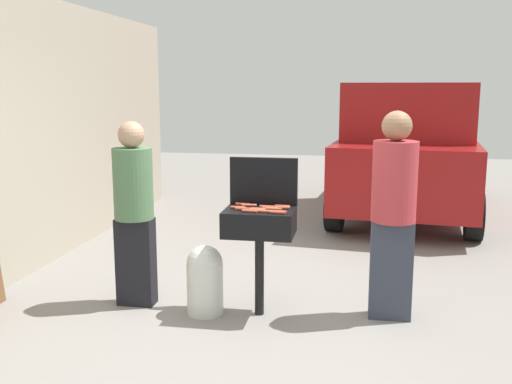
# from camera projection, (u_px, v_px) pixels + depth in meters

# --- Properties ---
(ground_plane) EXTENTS (24.00, 24.00, 0.00)m
(ground_plane) POSITION_uv_depth(u_px,v_px,m) (268.00, 317.00, 5.11)
(ground_plane) COLOR gray
(house_wall_side) EXTENTS (0.24, 8.00, 2.94)m
(house_wall_side) POSITION_uv_depth(u_px,v_px,m) (25.00, 134.00, 6.29)
(house_wall_side) COLOR #B2A893
(house_wall_side) RESTS_ON ground
(bbq_grill) EXTENTS (0.60, 0.44, 0.94)m
(bbq_grill) POSITION_uv_depth(u_px,v_px,m) (259.00, 226.00, 5.03)
(bbq_grill) COLOR black
(bbq_grill) RESTS_ON ground
(grill_lid_open) EXTENTS (0.60, 0.05, 0.42)m
(grill_lid_open) POSITION_uv_depth(u_px,v_px,m) (264.00, 181.00, 5.18)
(grill_lid_open) COLOR black
(grill_lid_open) RESTS_ON bbq_grill
(hot_dog_0) EXTENTS (0.13, 0.04, 0.03)m
(hot_dog_0) POSITION_uv_depth(u_px,v_px,m) (282.00, 208.00, 5.02)
(hot_dog_0) COLOR #C6593D
(hot_dog_0) RESTS_ON bbq_grill
(hot_dog_1) EXTENTS (0.13, 0.03, 0.03)m
(hot_dog_1) POSITION_uv_depth(u_px,v_px,m) (258.00, 209.00, 4.96)
(hot_dog_1) COLOR #B74C33
(hot_dog_1) RESTS_ON bbq_grill
(hot_dog_2) EXTENTS (0.13, 0.03, 0.03)m
(hot_dog_2) POSITION_uv_depth(u_px,v_px,m) (270.00, 208.00, 5.00)
(hot_dog_2) COLOR #B74C33
(hot_dog_2) RESTS_ON bbq_grill
(hot_dog_3) EXTENTS (0.13, 0.04, 0.03)m
(hot_dog_3) POSITION_uv_depth(u_px,v_px,m) (250.00, 211.00, 4.89)
(hot_dog_3) COLOR #C6593D
(hot_dog_3) RESTS_ON bbq_grill
(hot_dog_4) EXTENTS (0.13, 0.03, 0.03)m
(hot_dog_4) POSITION_uv_depth(u_px,v_px,m) (279.00, 212.00, 4.86)
(hot_dog_4) COLOR #AD4228
(hot_dog_4) RESTS_ON bbq_grill
(hot_dog_5) EXTENTS (0.13, 0.04, 0.03)m
(hot_dog_5) POSITION_uv_depth(u_px,v_px,m) (277.00, 212.00, 4.83)
(hot_dog_5) COLOR #B74C33
(hot_dog_5) RESTS_ON bbq_grill
(hot_dog_6) EXTENTS (0.13, 0.04, 0.03)m
(hot_dog_6) POSITION_uv_depth(u_px,v_px,m) (243.00, 204.00, 5.16)
(hot_dog_6) COLOR #C6593D
(hot_dog_6) RESTS_ON bbq_grill
(hot_dog_7) EXTENTS (0.13, 0.03, 0.03)m
(hot_dog_7) POSITION_uv_depth(u_px,v_px,m) (243.00, 209.00, 4.97)
(hot_dog_7) COLOR #B74C33
(hot_dog_7) RESTS_ON bbq_grill
(hot_dog_8) EXTENTS (0.13, 0.04, 0.03)m
(hot_dog_8) POSITION_uv_depth(u_px,v_px,m) (274.00, 209.00, 4.96)
(hot_dog_8) COLOR #C6593D
(hot_dog_8) RESTS_ON bbq_grill
(hot_dog_9) EXTENTS (0.13, 0.03, 0.03)m
(hot_dog_9) POSITION_uv_depth(u_px,v_px,m) (238.00, 207.00, 5.03)
(hot_dog_9) COLOR #B74C33
(hot_dog_9) RESTS_ON bbq_grill
(hot_dog_10) EXTENTS (0.13, 0.03, 0.03)m
(hot_dog_10) POSITION_uv_depth(u_px,v_px,m) (267.00, 207.00, 5.05)
(hot_dog_10) COLOR #B74C33
(hot_dog_10) RESTS_ON bbq_grill
(hot_dog_11) EXTENTS (0.13, 0.03, 0.03)m
(hot_dog_11) POSITION_uv_depth(u_px,v_px,m) (265.00, 211.00, 4.88)
(hot_dog_11) COLOR #C6593D
(hot_dog_11) RESTS_ON bbq_grill
(hot_dog_12) EXTENTS (0.13, 0.03, 0.03)m
(hot_dog_12) POSITION_uv_depth(u_px,v_px,m) (283.00, 206.00, 5.07)
(hot_dog_12) COLOR #AD4228
(hot_dog_12) RESTS_ON bbq_grill
(hot_dog_13) EXTENTS (0.13, 0.03, 0.03)m
(hot_dog_13) POSITION_uv_depth(u_px,v_px,m) (249.00, 205.00, 5.12)
(hot_dog_13) COLOR #C6593D
(hot_dog_13) RESTS_ON bbq_grill
(hot_dog_14) EXTENTS (0.13, 0.03, 0.03)m
(hot_dog_14) POSITION_uv_depth(u_px,v_px,m) (257.00, 210.00, 4.93)
(hot_dog_14) COLOR #C6593D
(hot_dog_14) RESTS_ON bbq_grill
(propane_tank) EXTENTS (0.32, 0.32, 0.62)m
(propane_tank) POSITION_uv_depth(u_px,v_px,m) (205.00, 278.00, 5.14)
(propane_tank) COLOR silver
(propane_tank) RESTS_ON ground
(person_left) EXTENTS (0.35, 0.35, 1.68)m
(person_left) POSITION_uv_depth(u_px,v_px,m) (134.00, 207.00, 5.26)
(person_left) COLOR black
(person_left) RESTS_ON ground
(person_right) EXTENTS (0.37, 0.37, 1.78)m
(person_right) POSITION_uv_depth(u_px,v_px,m) (393.00, 208.00, 4.94)
(person_right) COLOR #333847
(person_right) RESTS_ON ground
(parked_minivan) EXTENTS (2.41, 4.58, 2.02)m
(parked_minivan) POSITION_uv_depth(u_px,v_px,m) (408.00, 148.00, 9.10)
(parked_minivan) COLOR maroon
(parked_minivan) RESTS_ON ground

